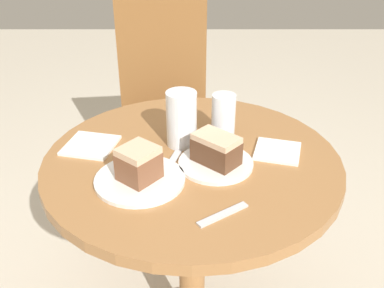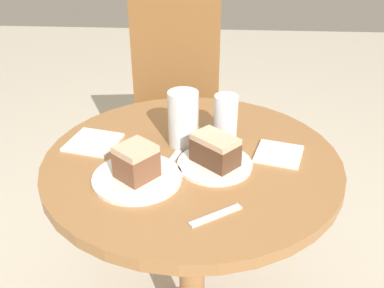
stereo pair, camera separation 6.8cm
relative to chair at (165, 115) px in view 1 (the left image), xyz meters
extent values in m
cylinder|color=#9E6B3D|center=(0.12, -0.78, -0.12)|extent=(0.08, 0.08, 0.70)
cylinder|color=#9E6B3D|center=(0.12, -0.78, 0.24)|extent=(0.78, 0.78, 0.03)
cylinder|color=brown|center=(-0.15, -0.30, -0.28)|extent=(0.04, 0.04, 0.43)
cylinder|color=brown|center=(0.22, -0.26, -0.28)|extent=(0.04, 0.04, 0.43)
cylinder|color=brown|center=(-0.20, 0.10, -0.28)|extent=(0.04, 0.04, 0.43)
cylinder|color=brown|center=(0.17, 0.14, -0.28)|extent=(0.04, 0.04, 0.43)
cube|color=#47281E|center=(0.01, -0.08, -0.06)|extent=(0.46, 0.49, 0.03)
cube|color=brown|center=(-0.02, 0.13, 0.22)|extent=(0.39, 0.07, 0.52)
cylinder|color=white|center=(0.18, -0.82, 0.26)|extent=(0.19, 0.19, 0.01)
cylinder|color=white|center=(-0.01, -0.90, 0.26)|extent=(0.22, 0.22, 0.01)
cube|color=brown|center=(0.18, -0.82, 0.30)|extent=(0.13, 0.13, 0.06)
cube|color=beige|center=(0.18, -0.82, 0.34)|extent=(0.13, 0.13, 0.01)
cube|color=brown|center=(-0.01, -0.90, 0.30)|extent=(0.12, 0.12, 0.07)
cube|color=beige|center=(-0.01, -0.90, 0.34)|extent=(0.11, 0.11, 0.02)
cylinder|color=beige|center=(0.20, -0.69, 0.30)|extent=(0.06, 0.06, 0.08)
cylinder|color=white|center=(0.20, -0.69, 0.33)|extent=(0.07, 0.07, 0.14)
cylinder|color=silver|center=(0.09, -0.71, 0.30)|extent=(0.07, 0.07, 0.09)
cylinder|color=white|center=(0.09, -0.71, 0.34)|extent=(0.08, 0.08, 0.15)
cube|color=white|center=(-0.16, -0.73, 0.26)|extent=(0.16, 0.16, 0.01)
cube|color=silver|center=(0.06, -0.84, 0.26)|extent=(0.06, 0.16, 0.00)
cube|color=silver|center=(0.18, -1.03, 0.26)|extent=(0.12, 0.09, 0.00)
cube|color=white|center=(0.34, -0.76, 0.26)|extent=(0.14, 0.14, 0.01)
camera|label=1|loc=(0.11, -1.79, 0.87)|focal=42.00mm
camera|label=2|loc=(0.18, -1.79, 0.87)|focal=42.00mm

